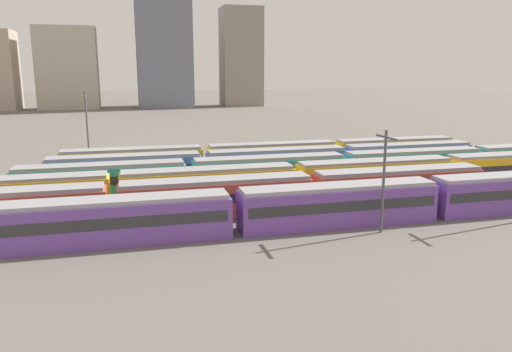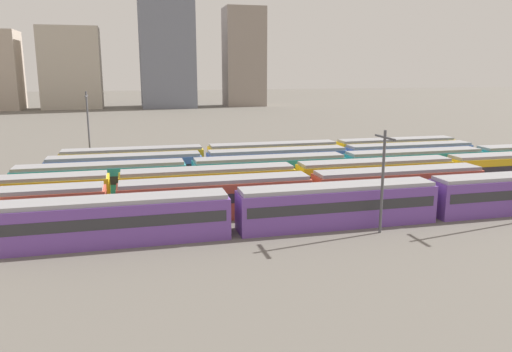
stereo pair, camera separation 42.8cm
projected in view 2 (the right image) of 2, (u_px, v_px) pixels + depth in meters
The scene contains 11 objects.
ground_plane at pixel (137, 201), 52.51m from camera, with size 600.00×600.00×0.00m, color #666059.
train_track_1 at pixel (216, 197), 46.42m from camera, with size 55.80×3.06×3.75m.
train_track_2 at pixel (295, 180), 53.61m from camera, with size 74.70×3.06×3.75m.
train_track_3 at pixel (344, 168), 60.45m from camera, with size 74.70×3.06×3.75m.
train_track_4 at pixel (277, 163), 63.72m from camera, with size 55.80×3.06×3.75m.
train_track_5 at pixel (273, 156), 68.88m from camera, with size 55.80×3.06×3.75m.
catenary_pole_1 at pixel (89, 129), 65.06m from camera, with size 0.24×3.20×10.90m.
catenary_pole_2 at pixel (383, 176), 41.26m from camera, with size 0.24×3.20×8.79m.
distant_building_1 at pixel (71, 68), 176.22m from camera, with size 20.54×12.03×28.62m, color #B2A899.
distant_building_2 at pixel (166, 44), 182.41m from camera, with size 19.37×21.67×46.18m, color slate.
distant_building_3 at pixel (244, 57), 190.33m from camera, with size 15.00×12.88×36.88m, color gray.
Camera 2 is at (-0.08, -39.33, 13.57)m, focal length 34.78 mm.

